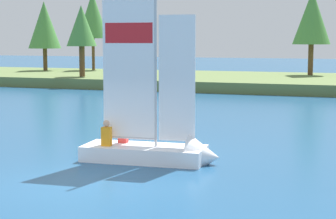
# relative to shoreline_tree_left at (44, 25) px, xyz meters

# --- Properties ---
(ground_plane) EXTENTS (200.00, 200.00, 0.00)m
(ground_plane) POSITION_rel_shoreline_tree_left_xyz_m (21.61, -33.79, -4.95)
(ground_plane) COLOR navy
(shore_bank) EXTENTS (80.00, 13.90, 0.76)m
(shore_bank) POSITION_rel_shoreline_tree_left_xyz_m (21.61, -2.36, -4.58)
(shore_bank) COLOR #5B703D
(shore_bank) RESTS_ON ground
(shoreline_tree_left) EXTENTS (3.01, 3.01, 6.39)m
(shoreline_tree_left) POSITION_rel_shoreline_tree_left_xyz_m (0.00, 0.00, 0.00)
(shoreline_tree_left) COLOR brown
(shoreline_tree_left) RESTS_ON shore_bank
(shoreline_tree_midleft) EXTENTS (2.88, 2.88, 7.33)m
(shoreline_tree_midleft) POSITION_rel_shoreline_tree_left_xyz_m (3.92, 2.15, 0.94)
(shoreline_tree_midleft) COLOR brown
(shoreline_tree_midleft) RESTS_ON shore_bank
(shoreline_tree_centre) EXTENTS (2.33, 2.33, 5.51)m
(shoreline_tree_centre) POSITION_rel_shoreline_tree_left_xyz_m (7.44, -6.81, -0.33)
(shoreline_tree_centre) COLOR brown
(shoreline_tree_centre) RESTS_ON shore_bank
(shoreline_tree_midright) EXTENTS (3.03, 3.03, 6.86)m
(shoreline_tree_midright) POSITION_rel_shoreline_tree_left_xyz_m (24.07, 0.98, 0.44)
(shoreline_tree_midright) COLOR brown
(shoreline_tree_midright) RESTS_ON shore_bank
(sailboat) EXTENTS (4.18, 1.66, 6.80)m
(sailboat) POSITION_rel_shoreline_tree_left_xyz_m (22.74, -30.73, -4.44)
(sailboat) COLOR white
(sailboat) RESTS_ON ground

